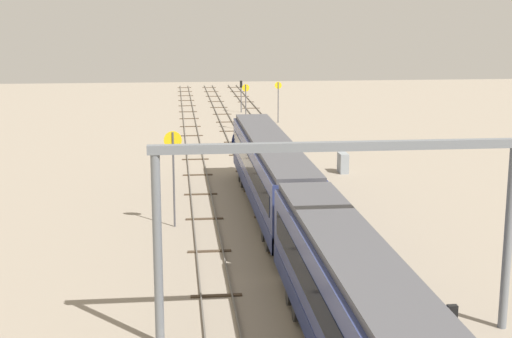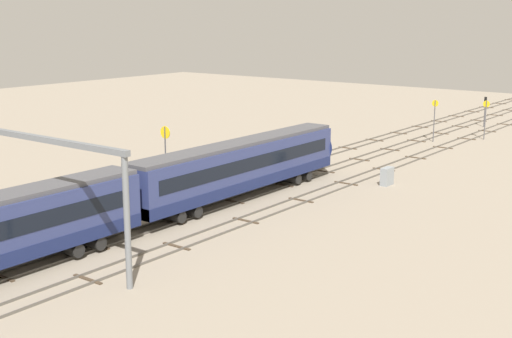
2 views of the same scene
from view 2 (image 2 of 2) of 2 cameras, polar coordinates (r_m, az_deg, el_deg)
The scene contains 10 objects.
ground_plane at distance 57.71m, azimuth -1.96°, elevation -2.70°, with size 195.72×195.72×0.00m, color gray.
track_near_foreground at distance 55.11m, azimuth 1.56°, elevation -3.36°, with size 179.72×2.40×0.16m.
track_with_train at distance 57.69m, azimuth -1.96°, elevation -2.64°, with size 179.72×2.40×0.16m.
track_middle at distance 60.47m, azimuth -5.17°, elevation -1.97°, with size 179.72×2.40×0.16m.
overhead_gantry at distance 44.08m, azimuth -16.90°, elevation -0.16°, with size 0.40×14.79×8.02m.
speed_sign_near_foreground at distance 87.42m, azimuth 14.52°, elevation 4.30°, with size 0.14×0.83×5.16m.
speed_sign_far_trackside at distance 90.88m, azimuth 18.42°, elevation 4.27°, with size 0.14×0.84×4.89m.
speed_sign_distant_end at distance 59.92m, azimuth -7.48°, elevation 1.65°, with size 0.14×1.09×5.94m.
signal_light_trackside_approach at distance 101.43m, azimuth 18.38°, elevation 4.87°, with size 0.31×0.32×4.20m.
relay_cabinet at distance 64.21m, azimuth 10.76°, elevation -0.60°, with size 1.49×0.69×1.64m.
Camera 2 is at (-42.98, -35.41, 15.12)m, focal length 48.47 mm.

